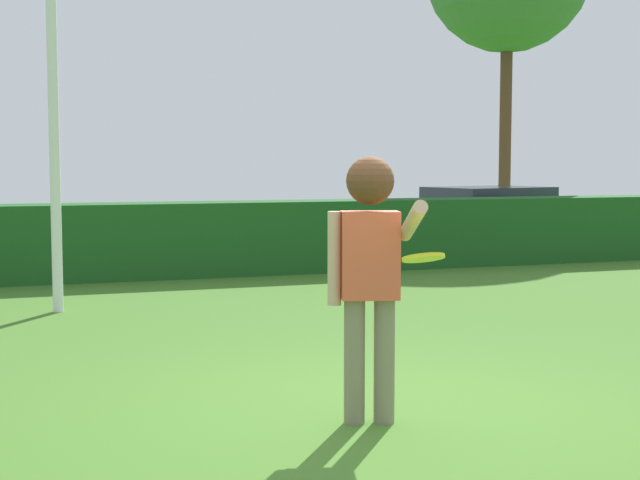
{
  "coord_description": "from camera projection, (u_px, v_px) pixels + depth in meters",
  "views": [
    {
      "loc": [
        -2.51,
        -5.82,
        1.75
      ],
      "look_at": [
        -0.19,
        0.83,
        1.15
      ],
      "focal_mm": 52.24,
      "sensor_mm": 36.0,
      "label": 1
    }
  ],
  "objects": [
    {
      "name": "ground_plane",
      "position": [
        385.0,
        414.0,
        6.45
      ],
      "size": [
        60.0,
        60.0,
        0.0
      ],
      "primitive_type": "plane",
      "color": "#407025"
    },
    {
      "name": "person",
      "position": [
        370.0,
        257.0,
        6.12
      ],
      "size": [
        0.55,
        0.8,
        1.78
      ],
      "color": "gray",
      "rests_on": "ground"
    },
    {
      "name": "frisbee",
      "position": [
        423.0,
        258.0,
        5.5
      ],
      "size": [
        0.26,
        0.25,
        0.09
      ],
      "color": "yellow"
    },
    {
      "name": "lamppost",
      "position": [
        52.0,
        35.0,
        10.56
      ],
      "size": [
        0.24,
        0.24,
        5.73
      ],
      "color": "silver",
      "rests_on": "ground"
    },
    {
      "name": "hedge_row",
      "position": [
        173.0,
        240.0,
        14.11
      ],
      "size": [
        19.51,
        0.9,
        1.12
      ],
      "primitive_type": "cube",
      "color": "#1C511D",
      "rests_on": "ground"
    },
    {
      "name": "parked_car_white",
      "position": [
        488.0,
        216.0,
        18.14
      ],
      "size": [
        4.47,
        2.6,
        1.25
      ],
      "color": "white",
      "rests_on": "ground"
    }
  ]
}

